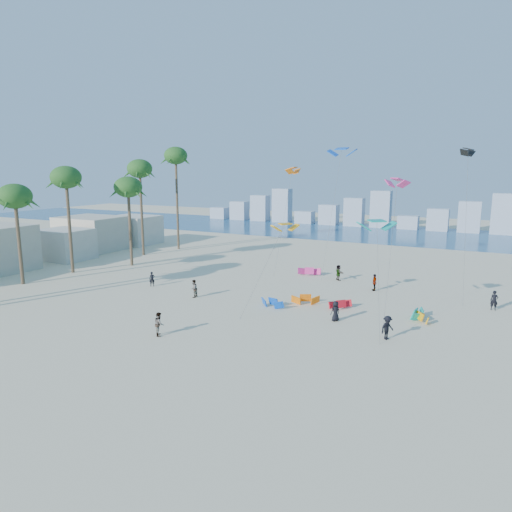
% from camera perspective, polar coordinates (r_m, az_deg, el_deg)
% --- Properties ---
extents(ground, '(220.00, 220.00, 0.00)m').
position_cam_1_polar(ground, '(37.34, -15.76, -10.51)').
color(ground, beige).
rests_on(ground, ground).
extents(ocean, '(220.00, 220.00, 0.00)m').
position_cam_1_polar(ocean, '(101.04, 13.10, 2.89)').
color(ocean, navy).
rests_on(ocean, ground).
extents(kitesurfer_near, '(0.73, 0.69, 1.69)m').
position_cam_1_polar(kitesurfer_near, '(54.20, -12.74, -2.80)').
color(kitesurfer_near, black).
rests_on(kitesurfer_near, ground).
extents(kitesurfer_mid, '(1.15, 1.18, 1.92)m').
position_cam_1_polar(kitesurfer_mid, '(38.39, -11.89, -8.22)').
color(kitesurfer_mid, gray).
rests_on(kitesurfer_mid, ground).
extents(kitesurfers_far, '(28.78, 18.98, 1.93)m').
position_cam_1_polar(kitesurfers_far, '(47.13, 10.19, -4.62)').
color(kitesurfers_far, black).
rests_on(kitesurfers_far, ground).
extents(grounded_kites, '(17.70, 15.89, 0.94)m').
position_cam_1_polar(grounded_kites, '(47.97, 9.19, -4.95)').
color(grounded_kites, blue).
rests_on(grounded_kites, ground).
extents(flying_kites, '(30.72, 23.99, 16.43)m').
position_cam_1_polar(flying_kites, '(49.08, 15.27, 8.69)').
color(flying_kites, '#FFA50D').
rests_on(flying_kites, ground).
extents(palm_row, '(7.84, 44.80, 16.85)m').
position_cam_1_polar(palm_row, '(62.23, -21.38, 8.74)').
color(palm_row, brown).
rests_on(palm_row, ground).
extents(beachfront_buildings, '(11.50, 43.00, 6.00)m').
position_cam_1_polar(beachfront_buildings, '(74.66, -24.08, 1.62)').
color(beachfront_buildings, beige).
rests_on(beachfront_buildings, ground).
extents(distant_skyline, '(85.00, 3.00, 8.40)m').
position_cam_1_polar(distant_skyline, '(110.63, 13.85, 5.12)').
color(distant_skyline, '#9EADBF').
rests_on(distant_skyline, ground).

